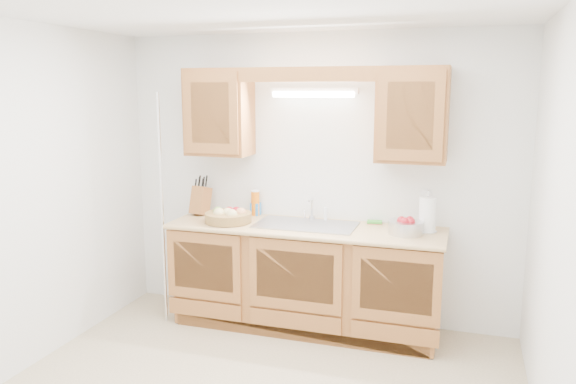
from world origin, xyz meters
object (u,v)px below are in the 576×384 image
at_px(apple_bowl, 406,226).
at_px(paper_towel, 427,215).
at_px(knife_block, 201,200).
at_px(fruit_basket, 228,216).

bearing_deg(apple_bowl, paper_towel, 35.75).
bearing_deg(knife_block, apple_bowl, 4.18).
bearing_deg(paper_towel, fruit_basket, -174.19).
xyz_separation_m(fruit_basket, apple_bowl, (1.49, 0.06, 0.01)).
relative_size(knife_block, apple_bowl, 1.34).
distance_m(fruit_basket, knife_block, 0.43).
relative_size(fruit_basket, knife_block, 1.40).
height_order(paper_towel, apple_bowl, paper_towel).
distance_m(paper_towel, apple_bowl, 0.21).
relative_size(fruit_basket, paper_towel, 1.52).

